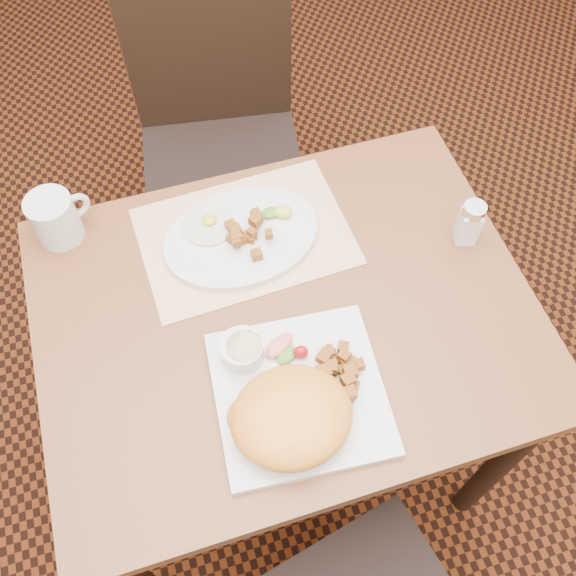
{
  "coord_description": "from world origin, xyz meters",
  "views": [
    {
      "loc": [
        -0.17,
        -0.55,
        1.77
      ],
      "look_at": [
        0.01,
        0.01,
        0.82
      ],
      "focal_mm": 40.0,
      "sensor_mm": 36.0,
      "label": 1
    }
  ],
  "objects_px": {
    "plate_square": "(300,393)",
    "salt_shaker": "(469,223)",
    "coffee_mug": "(56,218)",
    "plate_oval": "(242,237)",
    "chair_far": "(218,126)",
    "table": "(286,338)"
  },
  "relations": [
    {
      "from": "plate_square",
      "to": "salt_shaker",
      "type": "height_order",
      "value": "salt_shaker"
    },
    {
      "from": "coffee_mug",
      "to": "salt_shaker",
      "type": "bearing_deg",
      "value": -18.2
    },
    {
      "from": "plate_oval",
      "to": "salt_shaker",
      "type": "height_order",
      "value": "salt_shaker"
    },
    {
      "from": "chair_far",
      "to": "plate_square",
      "type": "relative_size",
      "value": 3.46
    },
    {
      "from": "chair_far",
      "to": "plate_square",
      "type": "distance_m",
      "value": 0.89
    },
    {
      "from": "salt_shaker",
      "to": "coffee_mug",
      "type": "distance_m",
      "value": 0.78
    },
    {
      "from": "chair_far",
      "to": "coffee_mug",
      "type": "relative_size",
      "value": 8.36
    },
    {
      "from": "table",
      "to": "coffee_mug",
      "type": "bearing_deg",
      "value": 140.97
    },
    {
      "from": "plate_square",
      "to": "plate_oval",
      "type": "xyz_separation_m",
      "value": [
        -0.01,
        0.34,
        0.0
      ]
    },
    {
      "from": "plate_square",
      "to": "salt_shaker",
      "type": "distance_m",
      "value": 0.46
    },
    {
      "from": "table",
      "to": "salt_shaker",
      "type": "xyz_separation_m",
      "value": [
        0.38,
        0.05,
        0.16
      ]
    },
    {
      "from": "plate_oval",
      "to": "table",
      "type": "bearing_deg",
      "value": -78.59
    },
    {
      "from": "plate_oval",
      "to": "coffee_mug",
      "type": "bearing_deg",
      "value": 159.97
    },
    {
      "from": "plate_square",
      "to": "coffee_mug",
      "type": "distance_m",
      "value": 0.57
    },
    {
      "from": "salt_shaker",
      "to": "coffee_mug",
      "type": "bearing_deg",
      "value": 161.8
    },
    {
      "from": "table",
      "to": "plate_square",
      "type": "height_order",
      "value": "plate_square"
    },
    {
      "from": "table",
      "to": "chair_far",
      "type": "relative_size",
      "value": 0.93
    },
    {
      "from": "plate_square",
      "to": "salt_shaker",
      "type": "relative_size",
      "value": 2.8
    },
    {
      "from": "coffee_mug",
      "to": "table",
      "type": "bearing_deg",
      "value": -39.03
    },
    {
      "from": "plate_square",
      "to": "coffee_mug",
      "type": "relative_size",
      "value": 2.41
    },
    {
      "from": "chair_far",
      "to": "salt_shaker",
      "type": "height_order",
      "value": "chair_far"
    },
    {
      "from": "plate_oval",
      "to": "salt_shaker",
      "type": "distance_m",
      "value": 0.43
    }
  ]
}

